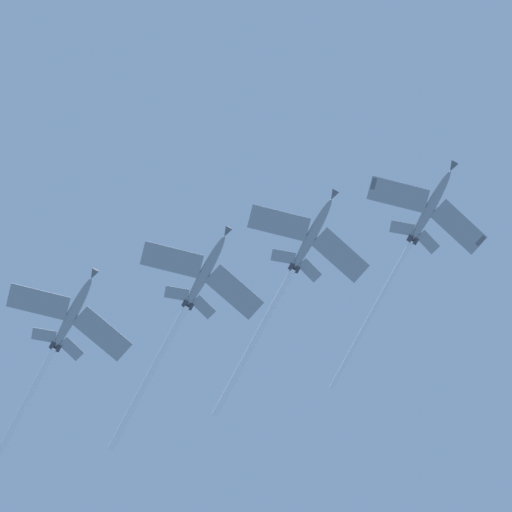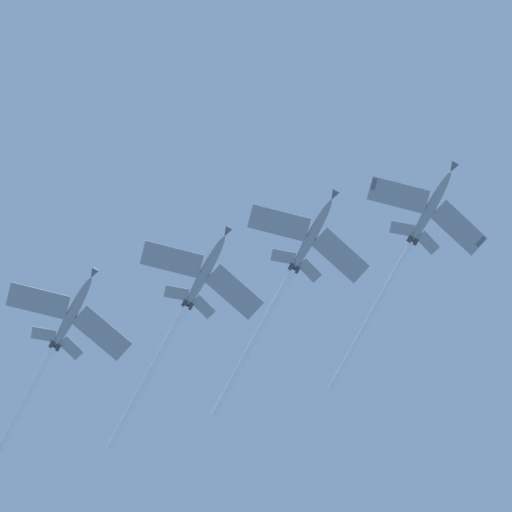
# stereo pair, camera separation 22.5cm
# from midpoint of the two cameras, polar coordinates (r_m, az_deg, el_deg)

# --- Properties ---
(jet_lead) EXTENTS (38.73, 19.99, 7.74)m
(jet_lead) POSITION_cam_midpoint_polar(r_m,az_deg,el_deg) (175.87, 7.94, 1.17)
(jet_lead) COLOR gray
(jet_second) EXTENTS (38.45, 19.99, 7.72)m
(jet_second) POSITION_cam_midpoint_polar(r_m,az_deg,el_deg) (173.85, 1.72, -0.86)
(jet_second) COLOR gray
(jet_third) EXTENTS (38.06, 20.00, 7.55)m
(jet_third) POSITION_cam_midpoint_polar(r_m,az_deg,el_deg) (173.66, -3.65, -2.79)
(jet_third) COLOR gray
(jet_fourth) EXTENTS (36.11, 20.00, 6.86)m
(jet_fourth) POSITION_cam_midpoint_polar(r_m,az_deg,el_deg) (175.64, -9.95, -4.38)
(jet_fourth) COLOR gray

